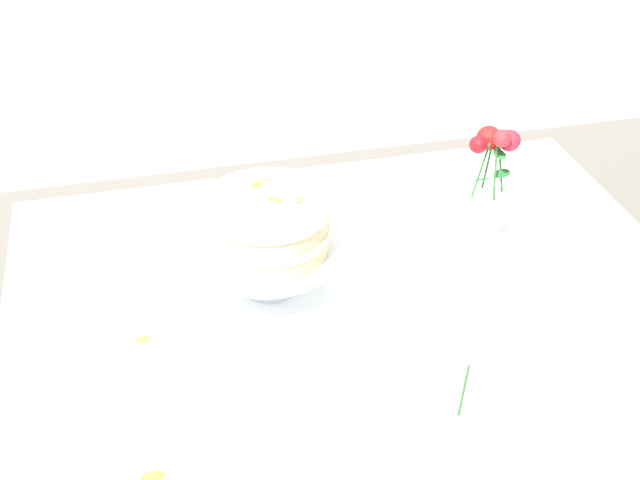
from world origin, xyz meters
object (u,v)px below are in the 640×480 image
(layer_cake, at_px, (267,224))
(flower_vase, at_px, (489,187))
(dining_table, at_px, (355,328))
(cake_stand, at_px, (269,256))
(fallen_rose, at_px, (505,391))

(layer_cake, bearing_deg, flower_vase, 9.71)
(dining_table, xyz_separation_m, flower_vase, (0.34, 0.14, 0.21))
(dining_table, bearing_deg, layer_cake, 160.66)
(dining_table, xyz_separation_m, cake_stand, (-0.17, 0.06, 0.17))
(layer_cake, bearing_deg, cake_stand, -118.43)
(dining_table, height_order, cake_stand, cake_stand)
(dining_table, height_order, fallen_rose, fallen_rose)
(flower_vase, bearing_deg, cake_stand, -170.28)
(fallen_rose, bearing_deg, flower_vase, 71.18)
(cake_stand, bearing_deg, dining_table, -19.32)
(cake_stand, xyz_separation_m, flower_vase, (0.50, 0.09, 0.04))
(dining_table, xyz_separation_m, layer_cake, (-0.17, 0.06, 0.25))
(layer_cake, height_order, fallen_rose, layer_cake)
(dining_table, bearing_deg, flower_vase, 23.24)
(flower_vase, bearing_deg, fallen_rose, -108.82)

